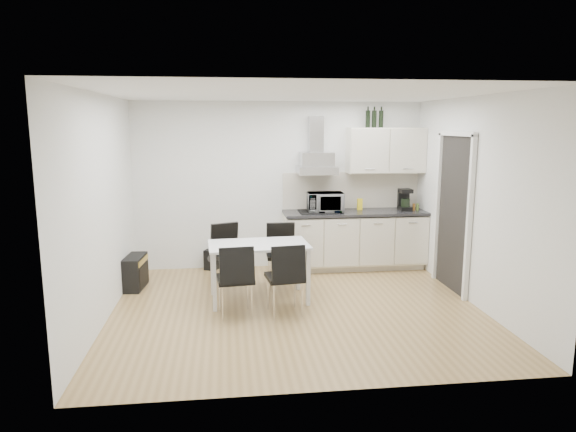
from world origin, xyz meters
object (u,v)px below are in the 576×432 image
object	(u,v)px
kitchenette	(357,216)
chair_near_right	(285,278)
chair_far_right	(282,256)
guitar_amp	(135,272)
dining_table	(259,251)
chair_near_left	(235,280)
floor_speaker	(211,260)
chair_far_left	(230,256)

from	to	relation	value
kitchenette	chair_near_right	xyz separation A→B (m)	(-1.35, -1.86, -0.39)
chair_far_right	guitar_amp	bearing A→B (deg)	-3.53
dining_table	chair_far_right	bearing A→B (deg)	52.73
kitchenette	chair_near_left	distance (m)	2.71
kitchenette	floor_speaker	size ratio (longest dim) A/B	8.02
kitchenette	chair_near_left	bearing A→B (deg)	-136.37
dining_table	chair_far_right	size ratio (longest dim) A/B	1.48
chair_far_left	floor_speaker	size ratio (longest dim) A/B	2.80
chair_far_left	chair_near_right	xyz separation A→B (m)	(0.64, -1.13, 0.00)
dining_table	chair_far_left	world-z (taller)	chair_far_left
chair_near_right	floor_speaker	xyz separation A→B (m)	(-0.93, 2.02, -0.28)
chair_far_left	chair_far_right	bearing A→B (deg)	152.74
chair_far_right	chair_near_right	xyz separation A→B (m)	(-0.08, -1.05, 0.00)
chair_far_right	chair_near_left	size ratio (longest dim) A/B	1.00
chair_near_right	floor_speaker	world-z (taller)	chair_near_right
kitchenette	floor_speaker	world-z (taller)	kitchenette
kitchenette	floor_speaker	bearing A→B (deg)	175.86
chair_far_right	floor_speaker	xyz separation A→B (m)	(-1.01, 0.97, -0.28)
chair_far_right	chair_near_left	xyz separation A→B (m)	(-0.67, -1.04, 0.00)
dining_table	chair_near_right	size ratio (longest dim) A/B	1.48
chair_near_right	floor_speaker	distance (m)	2.24
kitchenette	floor_speaker	xyz separation A→B (m)	(-2.28, 0.17, -0.67)
chair_far_right	chair_far_left	bearing A→B (deg)	-5.31
chair_near_right	guitar_amp	world-z (taller)	chair_near_right
dining_table	chair_near_right	bearing A→B (deg)	-65.37
chair_far_left	guitar_amp	bearing A→B (deg)	-24.49
dining_table	guitar_amp	bearing A→B (deg)	154.13
chair_far_right	chair_near_left	bearing A→B (deg)	58.37
kitchenette	floor_speaker	distance (m)	2.38
chair_near_left	floor_speaker	xyz separation A→B (m)	(-0.34, 2.02, -0.28)
floor_speaker	chair_near_right	bearing A→B (deg)	-40.71
chair_near_right	floor_speaker	bearing A→B (deg)	107.58
kitchenette	chair_near_left	size ratio (longest dim) A/B	2.86
chair_far_right	guitar_amp	xyz separation A→B (m)	(-2.03, 0.16, -0.21)
dining_table	floor_speaker	size ratio (longest dim) A/B	4.16
dining_table	guitar_amp	distance (m)	1.86
chair_far_right	guitar_amp	size ratio (longest dim) A/B	1.55
kitchenette	chair_near_right	world-z (taller)	kitchenette
chair_near_right	floor_speaker	size ratio (longest dim) A/B	2.80
kitchenette	chair_far_right	size ratio (longest dim) A/B	2.86
dining_table	chair_near_right	world-z (taller)	chair_near_right
chair_near_left	guitar_amp	xyz separation A→B (m)	(-1.36, 1.21, -0.21)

